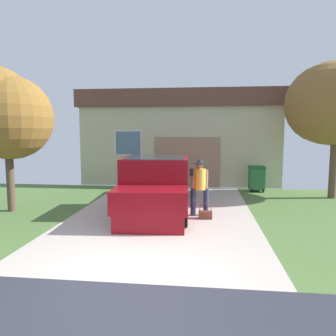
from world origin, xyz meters
TOP-DOWN VIEW (x-y plane):
  - pickup_truck at (-0.25, 4.70)m, footprint 2.26×5.60m
  - person_with_hat at (1.06, 4.31)m, footprint 0.52×0.52m
  - handbag at (1.23, 3.99)m, footprint 0.38×0.22m
  - house_with_garage at (0.06, 12.31)m, footprint 9.24×6.67m
  - front_yard_tree at (5.63, 7.54)m, footprint 3.04×3.16m
  - neighbor_tree at (-4.58, 4.00)m, footprint 2.72×2.42m
  - wheeled_trash_bin at (3.31, 8.39)m, footprint 0.60×0.72m

SIDE VIEW (x-z plane):
  - handbag at x=1.23m, z-range -0.09..0.33m
  - wheeled_trash_bin at x=3.31m, z-range 0.04..1.08m
  - pickup_truck at x=-0.25m, z-range -0.09..1.58m
  - person_with_hat at x=1.06m, z-range 0.12..1.78m
  - house_with_garage at x=0.06m, z-range 0.02..4.29m
  - neighbor_tree at x=-4.58m, z-range 0.83..5.12m
  - front_yard_tree at x=5.63m, z-range 0.96..5.85m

